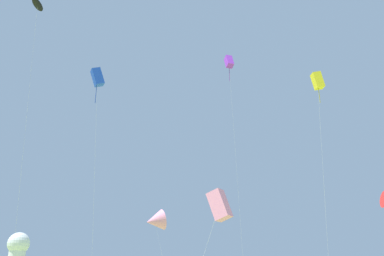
% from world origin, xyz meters
% --- Properties ---
extents(kite_pink_box, '(3.05, 1.96, 7.31)m').
position_xyz_m(kite_pink_box, '(2.86, 26.58, 6.04)').
color(kite_pink_box, pink).
rests_on(kite_pink_box, ground).
extents(kite_blue_box, '(2.72, 2.16, 23.60)m').
position_xyz_m(kite_blue_box, '(-11.64, 35.21, 22.42)').
color(kite_blue_box, blue).
rests_on(kite_blue_box, ground).
extents(kite_black_parafoil, '(2.62, 2.56, 31.56)m').
position_xyz_m(kite_black_parafoil, '(-18.74, 32.23, 31.01)').
color(kite_black_parafoil, black).
rests_on(kite_black_parafoil, ground).
extents(kite_yellow_box, '(1.98, 1.54, 22.28)m').
position_xyz_m(kite_yellow_box, '(13.72, 36.88, 21.23)').
color(kite_yellow_box, yellow).
rests_on(kite_yellow_box, ground).
extents(kite_purple_box, '(1.76, 2.75, 31.58)m').
position_xyz_m(kite_purple_box, '(3.62, 48.00, 30.42)').
color(kite_purple_box, purple).
rests_on(kite_purple_box, ground).
extents(kite_pink_delta, '(4.38, 4.12, 9.32)m').
position_xyz_m(kite_pink_delta, '(-8.02, 52.36, 7.61)').
color(kite_pink_delta, pink).
rests_on(kite_pink_delta, ground).
extents(observatory_dome, '(6.40, 6.40, 10.80)m').
position_xyz_m(observatory_dome, '(-62.06, 109.64, 6.01)').
color(observatory_dome, white).
rests_on(observatory_dome, ground).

